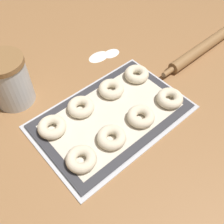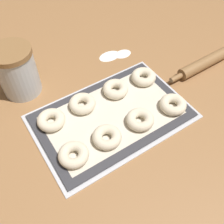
# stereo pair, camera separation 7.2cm
# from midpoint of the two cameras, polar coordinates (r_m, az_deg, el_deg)

# --- Properties ---
(ground_plane) EXTENTS (2.80, 2.80, 0.00)m
(ground_plane) POSITION_cam_midpoint_polar(r_m,az_deg,el_deg) (0.83, -2.75, -1.46)
(ground_plane) COLOR olive
(baking_tray) EXTENTS (0.48, 0.32, 0.01)m
(baking_tray) POSITION_cam_midpoint_polar(r_m,az_deg,el_deg) (0.83, -2.47, -1.10)
(baking_tray) COLOR silver
(baking_tray) RESTS_ON ground_plane
(baking_mat) EXTENTS (0.46, 0.29, 0.00)m
(baking_mat) POSITION_cam_midpoint_polar(r_m,az_deg,el_deg) (0.82, -2.48, -0.87)
(baking_mat) COLOR #333338
(baking_mat) RESTS_ON baking_tray
(bagel_front_far_left) EXTENTS (0.09, 0.09, 0.03)m
(bagel_front_far_left) POSITION_cam_midpoint_polar(r_m,az_deg,el_deg) (0.73, -9.56, -10.24)
(bagel_front_far_left) COLOR beige
(bagel_front_far_left) RESTS_ON baking_mat
(bagel_front_mid_left) EXTENTS (0.09, 0.09, 0.03)m
(bagel_front_mid_left) POSITION_cam_midpoint_polar(r_m,az_deg,el_deg) (0.76, -2.84, -5.70)
(bagel_front_mid_left) COLOR beige
(bagel_front_mid_left) RESTS_ON baking_mat
(bagel_front_mid_right) EXTENTS (0.09, 0.09, 0.03)m
(bagel_front_mid_right) POSITION_cam_midpoint_polar(r_m,az_deg,el_deg) (0.80, 3.76, -1.12)
(bagel_front_mid_right) COLOR beige
(bagel_front_mid_right) RESTS_ON baking_mat
(bagel_front_far_right) EXTENTS (0.09, 0.09, 0.03)m
(bagel_front_far_right) POSITION_cam_midpoint_polar(r_m,az_deg,el_deg) (0.86, 10.16, 2.83)
(bagel_front_far_right) COLOR beige
(bagel_front_far_right) RESTS_ON baking_mat
(bagel_back_far_left) EXTENTS (0.09, 0.09, 0.03)m
(bagel_back_far_left) POSITION_cam_midpoint_polar(r_m,az_deg,el_deg) (0.80, -15.43, -3.31)
(bagel_back_far_left) COLOR beige
(bagel_back_far_left) RESTS_ON baking_mat
(bagel_back_mid_left) EXTENTS (0.09, 0.09, 0.03)m
(bagel_back_mid_left) POSITION_cam_midpoint_polar(r_m,az_deg,el_deg) (0.83, -9.25, 0.96)
(bagel_back_mid_left) COLOR beige
(bagel_back_mid_left) RESTS_ON baking_mat
(bagel_back_mid_right) EXTENTS (0.09, 0.09, 0.03)m
(bagel_back_mid_right) POSITION_cam_midpoint_polar(r_m,az_deg,el_deg) (0.88, -2.52, 4.91)
(bagel_back_mid_right) COLOR beige
(bagel_back_mid_right) RESTS_ON baking_mat
(bagel_back_far_right) EXTENTS (0.09, 0.09, 0.03)m
(bagel_back_far_right) POSITION_cam_midpoint_polar(r_m,az_deg,el_deg) (0.93, 3.18, 8.12)
(bagel_back_far_right) COLOR beige
(bagel_back_far_right) RESTS_ON baking_mat
(flour_canister) EXTENTS (0.13, 0.13, 0.17)m
(flour_canister) POSITION_cam_midpoint_polar(r_m,az_deg,el_deg) (0.89, -23.64, 6.14)
(flour_canister) COLOR silver
(flour_canister) RESTS_ON ground_plane
(rolling_pin) EXTENTS (0.45, 0.05, 0.04)m
(rolling_pin) POSITION_cam_midpoint_polar(r_m,az_deg,el_deg) (1.09, 17.07, 12.96)
(rolling_pin) COLOR olive
(rolling_pin) RESTS_ON ground_plane
(flour_patch_near) EXTENTS (0.07, 0.05, 0.00)m
(flour_patch_near) POSITION_cam_midpoint_polar(r_m,az_deg,el_deg) (1.05, -2.09, 12.59)
(flour_patch_near) COLOR white
(flour_patch_near) RESTS_ON ground_plane
(flour_patch_far) EXTENTS (0.09, 0.06, 0.00)m
(flour_patch_far) POSITION_cam_midpoint_polar(r_m,az_deg,el_deg) (1.04, -4.91, 11.84)
(flour_patch_far) COLOR white
(flour_patch_far) RESTS_ON ground_plane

